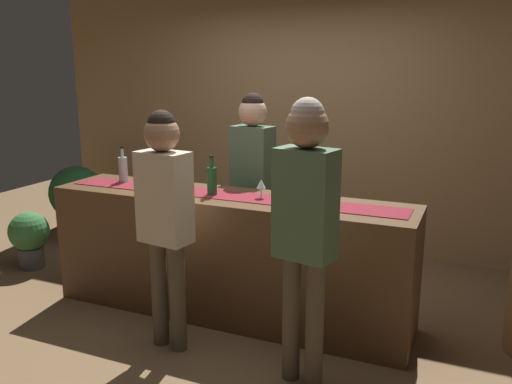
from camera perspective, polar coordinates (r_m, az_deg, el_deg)
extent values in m
plane|color=brown|center=(4.31, -2.91, -12.78)|extent=(10.00, 10.00, 0.00)
cube|color=tan|center=(5.65, 5.52, 8.78)|extent=(6.00, 0.12, 2.90)
cube|color=#543821|center=(4.12, -2.99, -6.83)|extent=(2.81, 0.60, 0.95)
cube|color=maroon|center=(3.98, -3.07, -0.35)|extent=(2.67, 0.28, 0.01)
cylinder|color=#B2C6C1|center=(4.55, -14.07, 2.33)|extent=(0.07, 0.07, 0.21)
cylinder|color=#B2C6C1|center=(4.53, -14.18, 4.10)|extent=(0.03, 0.03, 0.08)
cylinder|color=black|center=(4.52, -14.21, 4.68)|extent=(0.03, 0.03, 0.02)
cylinder|color=#194723|center=(3.99, -4.76, 1.13)|extent=(0.07, 0.07, 0.21)
cylinder|color=#194723|center=(3.96, -4.80, 3.15)|extent=(0.03, 0.03, 0.08)
cylinder|color=black|center=(3.95, -4.81, 3.81)|extent=(0.03, 0.03, 0.02)
cylinder|color=silver|center=(3.72, 7.80, -1.47)|extent=(0.06, 0.06, 0.00)
cylinder|color=silver|center=(3.71, 7.82, -0.88)|extent=(0.01, 0.01, 0.08)
cone|color=silver|center=(3.69, 7.85, 0.17)|extent=(0.07, 0.07, 0.06)
cylinder|color=silver|center=(3.89, 0.55, -0.69)|extent=(0.06, 0.06, 0.00)
cylinder|color=silver|center=(3.88, 0.55, -0.12)|extent=(0.01, 0.01, 0.08)
cone|color=silver|center=(3.86, 0.55, 0.88)|extent=(0.07, 0.07, 0.06)
cylinder|color=silver|center=(4.09, -8.13, -0.12)|extent=(0.06, 0.06, 0.00)
cylinder|color=silver|center=(4.08, -8.15, 0.42)|extent=(0.01, 0.01, 0.08)
cone|color=silver|center=(4.07, -8.18, 1.38)|extent=(0.07, 0.07, 0.06)
cylinder|color=#26262B|center=(4.63, 0.49, -5.62)|extent=(0.11, 0.11, 0.79)
cylinder|color=#26262B|center=(4.71, -1.16, -5.27)|extent=(0.11, 0.11, 0.79)
cube|color=#4C6B4C|center=(4.49, -0.35, 3.12)|extent=(0.37, 0.25, 0.62)
sphere|color=#DBAD89|center=(4.43, -0.36, 8.60)|extent=(0.24, 0.24, 0.24)
sphere|color=black|center=(4.43, -0.36, 9.44)|extent=(0.18, 0.18, 0.18)
cylinder|color=brown|center=(3.34, 3.81, -13.29)|extent=(0.11, 0.11, 0.81)
cylinder|color=brown|center=(3.27, 6.31, -13.94)|extent=(0.11, 0.11, 0.81)
cube|color=#4C6B4C|center=(3.04, 5.33, -1.32)|extent=(0.37, 0.26, 0.64)
sphere|color=#9E7051|center=(2.96, 5.52, 7.00)|extent=(0.24, 0.24, 0.24)
sphere|color=#AD9E8E|center=(2.95, 5.55, 8.30)|extent=(0.19, 0.19, 0.19)
cylinder|color=brown|center=(3.78, -10.31, -10.52)|extent=(0.11, 0.11, 0.76)
cylinder|color=brown|center=(3.69, -8.42, -11.11)|extent=(0.11, 0.11, 0.76)
cube|color=beige|center=(3.51, -9.80, -0.58)|extent=(0.37, 0.25, 0.60)
sphere|color=#9E7051|center=(3.44, -10.08, 6.17)|extent=(0.23, 0.23, 0.23)
sphere|color=black|center=(3.43, -10.12, 7.22)|extent=(0.18, 0.18, 0.18)
cylinder|color=#9E9389|center=(6.18, -18.41, -3.70)|extent=(0.36, 0.36, 0.31)
sphere|color=#23562D|center=(6.08, -18.69, -0.07)|extent=(0.58, 0.58, 0.58)
cylinder|color=#4C4C51|center=(5.59, -22.93, -6.47)|extent=(0.23, 0.23, 0.20)
sphere|color=#387A3D|center=(5.51, -23.18, -3.90)|extent=(0.38, 0.38, 0.38)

